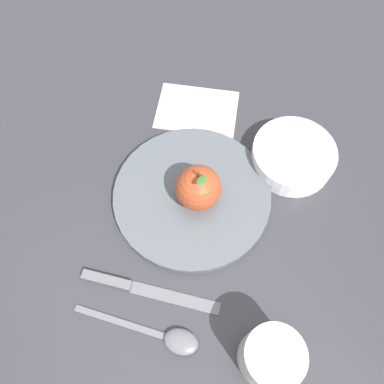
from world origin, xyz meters
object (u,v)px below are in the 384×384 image
linen_napkin (197,109)px  side_bowl (293,155)px  dinner_plate (192,195)px  cup (271,357)px  knife (137,288)px  apple (198,189)px  spoon (166,337)px

linen_napkin → side_bowl: bearing=33.9°
dinner_plate → cup: (0.26, 0.00, 0.03)m
dinner_plate → cup: bearing=0.9°
cup → knife: cup is taller
apple → linen_napkin: apple is taller
side_bowl → linen_napkin: side_bowl is taller
knife → cup: bearing=41.1°
dinner_plate → cup: size_ratio=3.23×
knife → dinner_plate: bearing=130.3°
side_bowl → dinner_plate: bearing=-89.4°
knife → spoon: bearing=12.2°
spoon → apple: bearing=146.2°
cup → knife: (-0.15, -0.13, -0.04)m
cup → linen_napkin: 0.43m
side_bowl → linen_napkin: bearing=-146.1°
apple → knife: (0.10, -0.13, -0.05)m
linen_napkin → apple: bearing=-21.2°
side_bowl → knife: 0.33m
spoon → linen_napkin: (-0.35, 0.19, -0.00)m
dinner_plate → linen_napkin: dinner_plate is taller
apple → linen_napkin: size_ratio=0.58×
dinner_plate → apple: size_ratio=2.98×
dinner_plate → linen_napkin: 0.18m
knife → linen_napkin: size_ratio=1.22×
apple → spoon: size_ratio=0.54×
spoon → linen_napkin: 0.40m
dinner_plate → linen_napkin: size_ratio=1.74×
dinner_plate → side_bowl: size_ratio=1.83×
cup → dinner_plate: bearing=-179.1°
apple → spoon: (0.18, -0.12, -0.05)m
side_bowl → apple: bearing=-85.3°
linen_napkin → spoon: bearing=-27.8°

